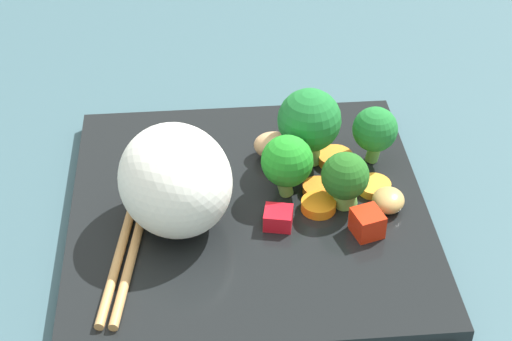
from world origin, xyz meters
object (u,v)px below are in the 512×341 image
(square_plate, at_px, (249,213))
(chopstick_pair, at_px, (136,218))
(rice_mound, at_px, (175,180))
(carrot_slice_0, at_px, (346,181))
(broccoli_floret_0, at_px, (309,121))

(square_plate, xyz_separation_m, chopstick_pair, (-0.01, 0.09, 0.01))
(rice_mound, bearing_deg, square_plate, -78.60)
(rice_mound, relative_size, carrot_slice_0, 3.17)
(square_plate, height_order, chopstick_pair, chopstick_pair)
(broccoli_floret_0, bearing_deg, rice_mound, 119.65)
(square_plate, distance_m, chopstick_pair, 0.09)
(rice_mound, xyz_separation_m, carrot_slice_0, (0.03, -0.13, -0.04))
(rice_mound, height_order, chopstick_pair, rice_mound)
(square_plate, xyz_separation_m, carrot_slice_0, (0.02, -0.08, 0.01))
(rice_mound, distance_m, chopstick_pair, 0.05)
(carrot_slice_0, bearing_deg, broccoli_floret_0, 35.27)
(square_plate, distance_m, rice_mound, 0.07)
(carrot_slice_0, bearing_deg, rice_mound, 101.56)
(square_plate, distance_m, carrot_slice_0, 0.08)
(rice_mound, height_order, broccoli_floret_0, rice_mound)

